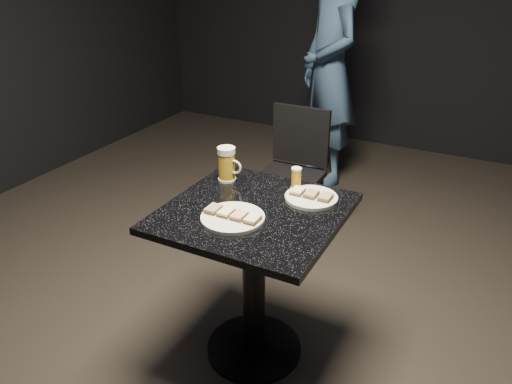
# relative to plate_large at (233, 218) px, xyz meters

# --- Properties ---
(floor) EXTENTS (6.00, 6.00, 0.00)m
(floor) POSITION_rel_plate_large_xyz_m (0.03, 0.11, -0.76)
(floor) COLOR black
(floor) RESTS_ON ground
(plate_large) EXTENTS (0.25, 0.25, 0.01)m
(plate_large) POSITION_rel_plate_large_xyz_m (0.00, 0.00, 0.00)
(plate_large) COLOR silver
(plate_large) RESTS_ON table
(plate_small) EXTENTS (0.22, 0.22, 0.01)m
(plate_small) POSITION_rel_plate_large_xyz_m (0.21, 0.30, 0.00)
(plate_small) COLOR silver
(plate_small) RESTS_ON table
(patron) EXTENTS (0.75, 0.75, 1.75)m
(patron) POSITION_rel_plate_large_xyz_m (-0.38, 2.12, 0.12)
(patron) COLOR navy
(patron) RESTS_ON floor
(table) EXTENTS (0.70, 0.70, 0.75)m
(table) POSITION_rel_plate_large_xyz_m (0.03, 0.11, -0.25)
(table) COLOR black
(table) RESTS_ON floor
(beer_mug) EXTENTS (0.12, 0.08, 0.16)m
(beer_mug) POSITION_rel_plate_large_xyz_m (-0.20, 0.31, 0.07)
(beer_mug) COLOR white
(beer_mug) RESTS_ON table
(beer_tumbler) EXTENTS (0.05, 0.05, 0.10)m
(beer_tumbler) POSITION_rel_plate_large_xyz_m (0.11, 0.37, 0.04)
(beer_tumbler) COLOR silver
(beer_tumbler) RESTS_ON table
(chair) EXTENTS (0.37, 0.37, 0.85)m
(chair) POSITION_rel_plate_large_xyz_m (-0.22, 1.12, -0.26)
(chair) COLOR black
(chair) RESTS_ON floor
(canapes_on_plate_large) EXTENTS (0.23, 0.07, 0.02)m
(canapes_on_plate_large) POSITION_rel_plate_large_xyz_m (0.00, 0.00, 0.02)
(canapes_on_plate_large) COLOR #4C3521
(canapes_on_plate_large) RESTS_ON plate_large
(canapes_on_plate_small) EXTENTS (0.18, 0.07, 0.02)m
(canapes_on_plate_small) POSITION_rel_plate_large_xyz_m (0.21, 0.30, 0.02)
(canapes_on_plate_small) COLOR #4C3521
(canapes_on_plate_small) RESTS_ON plate_small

